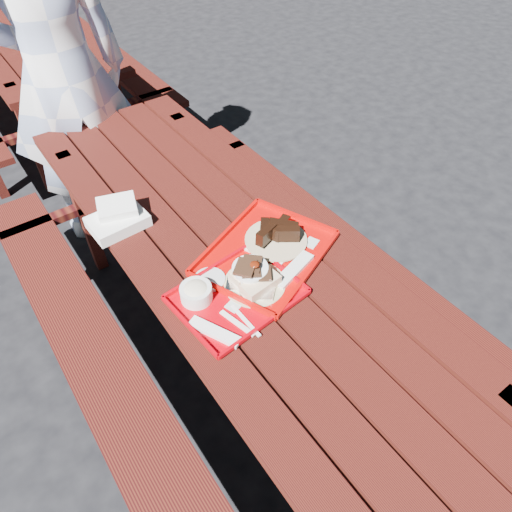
{
  "coord_description": "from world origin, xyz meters",
  "views": [
    {
      "loc": [
        -0.63,
        -1.03,
        1.93
      ],
      "look_at": [
        0.0,
        -0.15,
        0.82
      ],
      "focal_mm": 32.0,
      "sensor_mm": 36.0,
      "label": 1
    }
  ],
  "objects_px": {
    "near_tray": "(233,289)",
    "far_tray": "(266,254)",
    "picnic_table_far": "(25,51)",
    "person": "(61,75)",
    "picnic_table_near": "(234,279)"
  },
  "relations": [
    {
      "from": "picnic_table_near",
      "to": "person",
      "type": "distance_m",
      "value": 1.37
    },
    {
      "from": "picnic_table_far",
      "to": "near_tray",
      "type": "distance_m",
      "value": 3.01
    },
    {
      "from": "near_tray",
      "to": "far_tray",
      "type": "relative_size",
      "value": 0.74
    },
    {
      "from": "picnic_table_far",
      "to": "far_tray",
      "type": "relative_size",
      "value": 4.19
    },
    {
      "from": "picnic_table_far",
      "to": "near_tray",
      "type": "relative_size",
      "value": 5.7
    },
    {
      "from": "far_tray",
      "to": "person",
      "type": "relative_size",
      "value": 0.3
    },
    {
      "from": "picnic_table_near",
      "to": "person",
      "type": "height_order",
      "value": "person"
    },
    {
      "from": "far_tray",
      "to": "picnic_table_near",
      "type": "bearing_deg",
      "value": 116.51
    },
    {
      "from": "near_tray",
      "to": "far_tray",
      "type": "bearing_deg",
      "value": 20.17
    },
    {
      "from": "picnic_table_near",
      "to": "picnic_table_far",
      "type": "height_order",
      "value": "same"
    },
    {
      "from": "person",
      "to": "near_tray",
      "type": "bearing_deg",
      "value": 94.86
    },
    {
      "from": "picnic_table_near",
      "to": "near_tray",
      "type": "distance_m",
      "value": 0.32
    },
    {
      "from": "picnic_table_far",
      "to": "person",
      "type": "xyz_separation_m",
      "value": [
        -0.12,
        -1.49,
        0.39
      ]
    },
    {
      "from": "far_tray",
      "to": "person",
      "type": "bearing_deg",
      "value": 97.44
    },
    {
      "from": "picnic_table_far",
      "to": "picnic_table_near",
      "type": "bearing_deg",
      "value": -90.0
    }
  ]
}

